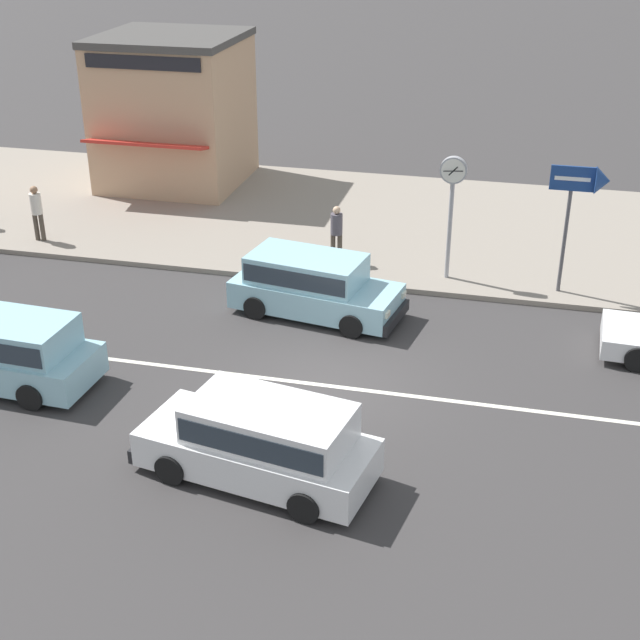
{
  "coord_description": "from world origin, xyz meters",
  "views": [
    {
      "loc": [
        3.85,
        -16.48,
        10.06
      ],
      "look_at": [
        -0.47,
        1.56,
        0.8
      ],
      "focal_mm": 50.0,
      "sensor_mm": 36.0,
      "label": 1
    }
  ],
  "objects_px": {
    "minivan_pale_blue_5": "(312,283)",
    "pedestrian_mid_kerb": "(336,229)",
    "shopfront_corner_warung": "(174,110)",
    "pedestrian_near_clock": "(37,209)",
    "street_clock": "(452,187)",
    "arrow_signboard": "(593,187)",
    "minivan_white_4": "(262,439)"
  },
  "relations": [
    {
      "from": "minivan_white_4",
      "to": "arrow_signboard",
      "type": "distance_m",
      "value": 11.38
    },
    {
      "from": "minivan_pale_blue_5",
      "to": "shopfront_corner_warung",
      "type": "xyz_separation_m",
      "value": [
        -7.26,
        9.21,
        1.88
      ]
    },
    {
      "from": "arrow_signboard",
      "to": "pedestrian_mid_kerb",
      "type": "height_order",
      "value": "arrow_signboard"
    },
    {
      "from": "arrow_signboard",
      "to": "shopfront_corner_warung",
      "type": "relative_size",
      "value": 0.64
    },
    {
      "from": "pedestrian_mid_kerb",
      "to": "minivan_white_4",
      "type": "bearing_deg",
      "value": -85.1
    },
    {
      "from": "minivan_pale_blue_5",
      "to": "arrow_signboard",
      "type": "height_order",
      "value": "arrow_signboard"
    },
    {
      "from": "shopfront_corner_warung",
      "to": "pedestrian_mid_kerb",
      "type": "bearing_deg",
      "value": -39.87
    },
    {
      "from": "street_clock",
      "to": "arrow_signboard",
      "type": "xyz_separation_m",
      "value": [
        3.52,
        -0.25,
        0.33
      ]
    },
    {
      "from": "minivan_white_4",
      "to": "pedestrian_mid_kerb",
      "type": "height_order",
      "value": "pedestrian_mid_kerb"
    },
    {
      "from": "street_clock",
      "to": "pedestrian_mid_kerb",
      "type": "relative_size",
      "value": 2.08
    },
    {
      "from": "minivan_pale_blue_5",
      "to": "pedestrian_near_clock",
      "type": "distance_m",
      "value": 9.56
    },
    {
      "from": "minivan_white_4",
      "to": "street_clock",
      "type": "bearing_deg",
      "value": 76.5
    },
    {
      "from": "minivan_white_4",
      "to": "shopfront_corner_warung",
      "type": "relative_size",
      "value": 0.87
    },
    {
      "from": "minivan_white_4",
      "to": "pedestrian_mid_kerb",
      "type": "bearing_deg",
      "value": 94.9
    },
    {
      "from": "arrow_signboard",
      "to": "shopfront_corner_warung",
      "type": "distance_m",
      "value": 15.45
    },
    {
      "from": "pedestrian_near_clock",
      "to": "pedestrian_mid_kerb",
      "type": "relative_size",
      "value": 1.04
    },
    {
      "from": "minivan_pale_blue_5",
      "to": "minivan_white_4",
      "type": "bearing_deg",
      "value": -83.49
    },
    {
      "from": "arrow_signboard",
      "to": "minivan_white_4",
      "type": "bearing_deg",
      "value": -121.67
    },
    {
      "from": "minivan_pale_blue_5",
      "to": "arrow_signboard",
      "type": "xyz_separation_m",
      "value": [
        6.66,
        2.52,
        2.23
      ]
    },
    {
      "from": "street_clock",
      "to": "pedestrian_mid_kerb",
      "type": "xyz_separation_m",
      "value": [
        -3.21,
        0.44,
        -1.63
      ]
    },
    {
      "from": "minivan_white_4",
      "to": "pedestrian_near_clock",
      "type": "distance_m",
      "value": 13.89
    },
    {
      "from": "minivan_pale_blue_5",
      "to": "pedestrian_mid_kerb",
      "type": "distance_m",
      "value": 3.21
    },
    {
      "from": "arrow_signboard",
      "to": "shopfront_corner_warung",
      "type": "height_order",
      "value": "shopfront_corner_warung"
    },
    {
      "from": "arrow_signboard",
      "to": "street_clock",
      "type": "bearing_deg",
      "value": 175.99
    },
    {
      "from": "pedestrian_near_clock",
      "to": "pedestrian_mid_kerb",
      "type": "height_order",
      "value": "pedestrian_near_clock"
    },
    {
      "from": "minivan_white_4",
      "to": "arrow_signboard",
      "type": "bearing_deg",
      "value": 58.33
    },
    {
      "from": "minivan_white_4",
      "to": "shopfront_corner_warung",
      "type": "xyz_separation_m",
      "value": [
        -8.06,
        16.19,
        1.88
      ]
    },
    {
      "from": "street_clock",
      "to": "arrow_signboard",
      "type": "height_order",
      "value": "arrow_signboard"
    },
    {
      "from": "minivan_pale_blue_5",
      "to": "arrow_signboard",
      "type": "relative_size",
      "value": 1.31
    },
    {
      "from": "minivan_white_4",
      "to": "minivan_pale_blue_5",
      "type": "distance_m",
      "value": 7.02
    },
    {
      "from": "minivan_pale_blue_5",
      "to": "arrow_signboard",
      "type": "bearing_deg",
      "value": 20.72
    },
    {
      "from": "minivan_pale_blue_5",
      "to": "pedestrian_near_clock",
      "type": "relative_size",
      "value": 2.67
    }
  ]
}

